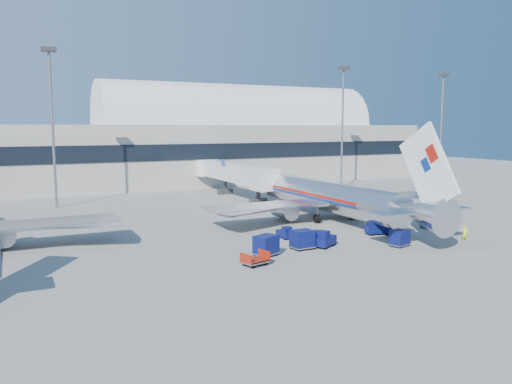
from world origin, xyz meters
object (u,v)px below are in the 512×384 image
barrier_near (394,215)px  barrier_mid (413,213)px  cart_solo_near (399,238)px  jetbridge_near (230,173)px  tug_left (285,233)px  mast_far_east (442,111)px  cart_train_c (266,245)px  tug_lead (325,239)px  airliner_main (331,197)px  mast_east (343,110)px  cart_train_a (316,238)px  tug_right (377,228)px  cart_solo_far (430,220)px  cart_train_b (302,239)px  barrier_far (432,211)px  ramp_worker (465,233)px  cart_open_red (255,261)px  mast_west (51,104)px

barrier_near → barrier_mid: bearing=0.0°
cart_solo_near → barrier_near: bearing=35.7°
jetbridge_near → tug_left: jetbridge_near is taller
mast_far_east → cart_solo_near: bearing=-139.5°
cart_train_c → barrier_mid: bearing=-2.4°
tug_lead → cart_solo_near: 7.34m
airliner_main → barrier_near: bearing=-17.4°
mast_east → barrier_mid: bearing=-107.3°
mast_far_east → cart_train_a: mast_far_east is taller
tug_right → airliner_main: bearing=102.8°
barrier_near → cart_solo_far: 6.78m
airliner_main → cart_train_b: bearing=-134.2°
airliner_main → cart_train_c: bearing=-141.7°
mast_far_east → cart_train_c: (-60.30, -37.56, -13.79)m
barrier_near → cart_train_c: size_ratio=1.16×
barrier_far → tug_right: (-14.95, -6.81, 0.32)m
tug_right → tug_lead: bearing=-149.8°
cart_train_a → ramp_worker: (15.01, -4.65, -0.01)m
cart_train_a → cart_open_red: 9.06m
tug_left → cart_train_b: bearing=167.5°
mast_west → mast_far_east: size_ratio=1.00×
tug_lead → tug_right: (8.31, 2.27, 0.00)m
tug_right → cart_train_a: tug_right is taller
mast_west → barrier_far: size_ratio=7.53×
jetbridge_near → ramp_worker: (8.15, -41.97, -3.14)m
barrier_far → mast_west: bearing=147.9°
airliner_main → tug_right: (-0.35, -9.32, -2.16)m
jetbridge_near → tug_right: size_ratio=9.72×
tug_lead → cart_train_c: (-6.63, -0.49, 0.24)m
airliner_main → cart_train_c: (-15.30, -12.07, -1.93)m
cart_train_c → barrier_far: bearing=-4.5°
mast_west → cart_train_a: (20.74, -36.51, -13.99)m
jetbridge_near → cart_train_b: 38.78m
mast_east → cart_open_red: mast_east is taller
tug_left → cart_solo_near: 11.51m
airliner_main → barrier_mid: (11.30, -2.51, -2.48)m
tug_lead → cart_train_a: tug_lead is taller
barrier_far → cart_solo_far: cart_solo_far is taller
mast_west → barrier_mid: size_ratio=7.53×
barrier_mid → cart_train_c: bearing=-160.2°
tug_left → airliner_main: bearing=-60.0°
airliner_main → tug_left: size_ratio=18.15×
mast_west → barrier_near: size_ratio=7.53×
cart_train_b → cart_open_red: size_ratio=0.88×
mast_west → barrier_near: 49.33m
jetbridge_near → cart_train_c: bearing=-108.6°
mast_west → cart_solo_near: 50.87m
cart_solo_far → mast_far_east: bearing=29.9°
tug_right → tug_left: 10.27m
tug_left → cart_train_c: bearing=134.5°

